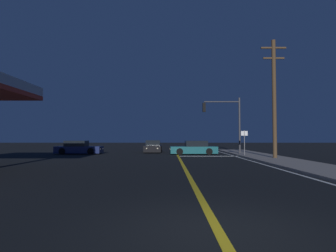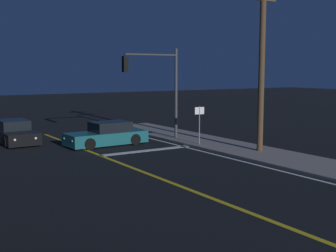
% 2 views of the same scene
% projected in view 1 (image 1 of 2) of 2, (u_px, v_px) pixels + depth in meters
% --- Properties ---
extents(ground_plane, '(160.00, 160.00, 0.00)m').
position_uv_depth(ground_plane, '(217.00, 231.00, 5.12)').
color(ground_plane, black).
extents(sidewalk_right, '(3.20, 38.64, 0.15)m').
position_uv_depth(sidewalk_right, '(305.00, 166.00, 15.87)').
color(sidewalk_right, gray).
rests_on(sidewalk_right, ground).
extents(lane_line_center, '(0.20, 36.49, 0.01)m').
position_uv_depth(lane_line_center, '(183.00, 167.00, 15.85)').
color(lane_line_center, gold).
rests_on(lane_line_center, ground).
extents(lane_line_edge_right, '(0.16, 36.49, 0.01)m').
position_uv_depth(lane_line_edge_right, '(272.00, 167.00, 15.87)').
color(lane_line_edge_right, white).
rests_on(lane_line_edge_right, ground).
extents(stop_bar, '(5.26, 0.50, 0.01)m').
position_uv_depth(stop_bar, '(207.00, 156.00, 25.08)').
color(stop_bar, white).
rests_on(stop_bar, ground).
extents(car_parked_curb_teal, '(4.67, 2.06, 1.34)m').
position_uv_depth(car_parked_curb_teal, '(193.00, 148.00, 27.88)').
color(car_parked_curb_teal, '#195960').
rests_on(car_parked_curb_teal, ground).
extents(car_distant_tail_black, '(1.95, 4.67, 1.34)m').
position_uv_depth(car_distant_tail_black, '(152.00, 147.00, 31.64)').
color(car_distant_tail_black, black).
rests_on(car_distant_tail_black, ground).
extents(car_side_waiting_navy, '(4.59, 1.91, 1.34)m').
position_uv_depth(car_side_waiting_navy, '(78.00, 148.00, 28.37)').
color(car_side_waiting_navy, navy).
rests_on(car_side_waiting_navy, ground).
extents(traffic_signal_near_right, '(3.68, 0.28, 5.55)m').
position_uv_depth(traffic_signal_near_right, '(225.00, 117.00, 27.53)').
color(traffic_signal_near_right, '#38383D').
rests_on(traffic_signal_near_right, ground).
extents(utility_pole_right, '(1.91, 0.30, 9.13)m').
position_uv_depth(utility_pole_right, '(273.00, 97.00, 21.47)').
color(utility_pole_right, '#4C3823').
rests_on(utility_pole_right, ground).
extents(street_sign_corner, '(0.55, 0.14, 2.28)m').
position_uv_depth(street_sign_corner, '(243.00, 139.00, 24.65)').
color(street_sign_corner, slate).
rests_on(street_sign_corner, ground).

